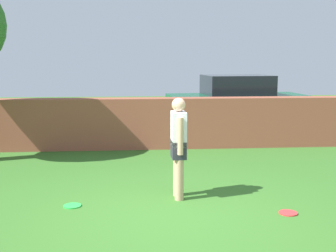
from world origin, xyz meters
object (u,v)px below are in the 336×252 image
(person, at_px, (178,143))
(frisbee_red, at_px, (288,213))
(car, at_px, (237,103))
(frisbee_green, at_px, (72,206))

(person, relative_size, frisbee_red, 6.00)
(car, relative_size, frisbee_green, 16.06)
(person, bearing_deg, frisbee_green, -81.20)
(person, relative_size, car, 0.37)
(car, distance_m, frisbee_red, 7.47)
(frisbee_green, bearing_deg, person, 9.96)
(person, relative_size, frisbee_green, 6.00)
(person, xyz_separation_m, frisbee_red, (1.51, -0.86, -0.89))
(car, bearing_deg, person, 63.75)
(frisbee_green, bearing_deg, frisbee_red, -10.21)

